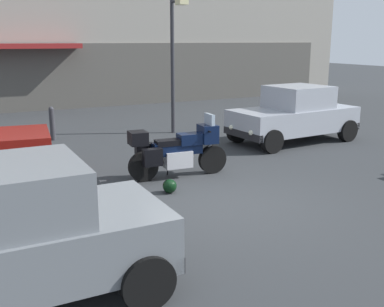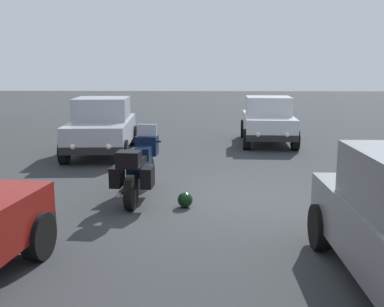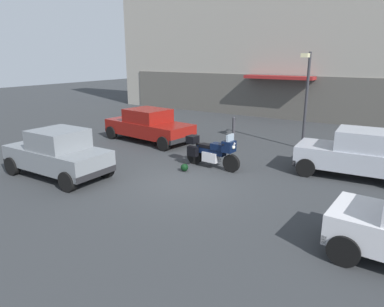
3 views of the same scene
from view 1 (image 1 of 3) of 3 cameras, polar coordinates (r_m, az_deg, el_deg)
The scene contains 7 objects.
ground_plane at distance 8.63m, azimuth 3.80°, elevation -6.09°, with size 80.00×80.00×0.00m, color #2D3033.
motorcycle at distance 10.02m, azimuth -1.89°, elevation 0.46°, with size 2.26×0.80×1.36m.
helmet at distance 9.12m, azimuth -2.77°, elevation -4.04°, with size 0.28×0.28×0.28m, color black.
car_hatchback_near at distance 5.58m, azimuth -22.63°, elevation -9.70°, with size 3.89×1.80×1.64m.
car_wagon_end at distance 13.90m, azimuth 12.54°, elevation 4.71°, with size 3.96×2.01×1.64m.
streetlamp_curbside at distance 14.64m, azimuth -2.17°, elevation 12.44°, with size 0.28×0.94×4.16m.
bollard_curbside at distance 14.45m, azimuth -16.88°, elevation 3.69°, with size 0.16×0.16×1.02m.
Camera 1 is at (-4.16, -6.96, 2.94)m, focal length 43.21 mm.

